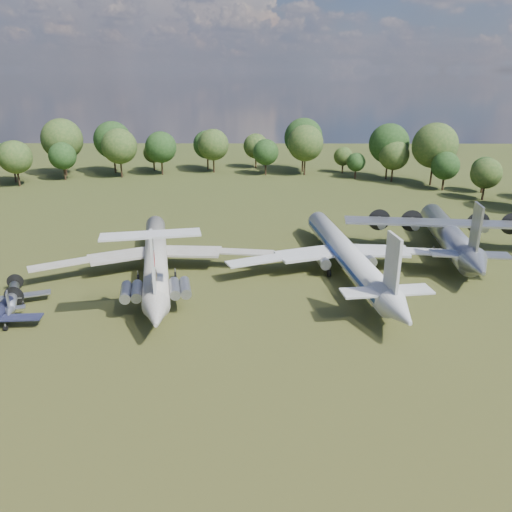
# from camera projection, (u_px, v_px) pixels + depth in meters

# --- Properties ---
(ground) EXTENTS (300.00, 300.00, 0.00)m
(ground) POSITION_uv_depth(u_px,v_px,m) (189.00, 284.00, 72.92)
(ground) COLOR #213E14
(ground) RESTS_ON ground
(il62_airliner) EXTENTS (44.85, 53.43, 4.64)m
(il62_airliner) POSITION_uv_depth(u_px,v_px,m) (156.00, 261.00, 75.30)
(il62_airliner) COLOR silver
(il62_airliner) RESTS_ON ground
(tu104_jet) EXTENTS (43.30, 53.76, 4.91)m
(tu104_jet) POSITION_uv_depth(u_px,v_px,m) (346.00, 258.00, 76.11)
(tu104_jet) COLOR silver
(tu104_jet) RESTS_ON ground
(an12_transport) EXTENTS (38.72, 42.38, 5.13)m
(an12_transport) POSITION_uv_depth(u_px,v_px,m) (448.00, 238.00, 84.76)
(an12_transport) COLOR #929599
(an12_transport) RESTS_ON ground
(small_prop_northwest) EXTENTS (13.45, 15.41, 1.89)m
(small_prop_northwest) POSITION_uv_depth(u_px,v_px,m) (13.00, 299.00, 65.90)
(small_prop_northwest) COLOR #ACAFB4
(small_prop_northwest) RESTS_ON ground
(person_on_il62) EXTENTS (0.75, 0.54, 1.94)m
(person_on_il62) POSITION_uv_depth(u_px,v_px,m) (154.00, 273.00, 62.21)
(person_on_il62) COLOR olive
(person_on_il62) RESTS_ON il62_airliner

